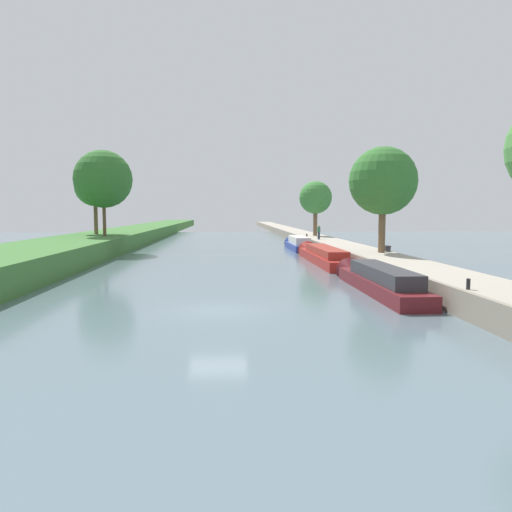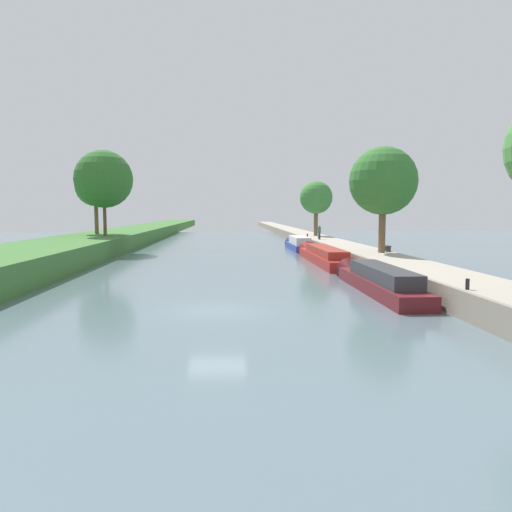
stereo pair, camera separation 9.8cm
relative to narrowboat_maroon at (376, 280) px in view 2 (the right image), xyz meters
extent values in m
plane|color=slate|center=(-8.50, -4.78, -0.59)|extent=(160.00, 160.00, 0.00)
cube|color=#A89E8E|center=(3.32, -4.78, -0.04)|extent=(3.67, 260.00, 1.10)
cube|color=gray|center=(1.36, -4.78, -0.02)|extent=(0.25, 260.00, 1.15)
cube|color=maroon|center=(0.00, -0.58, -0.23)|extent=(1.81, 10.87, 0.73)
cube|color=#333338|center=(0.00, -1.12, 0.49)|extent=(1.49, 7.61, 0.72)
cone|color=maroon|center=(0.00, 5.40, -0.23)|extent=(1.72, 1.09, 1.72)
cube|color=maroon|center=(-0.01, 14.19, -0.22)|extent=(2.00, 13.96, 0.75)
cube|color=maroon|center=(-0.01, 13.49, 0.46)|extent=(1.64, 9.77, 0.61)
cone|color=maroon|center=(-0.01, 21.77, -0.22)|extent=(1.90, 1.20, 1.90)
cube|color=#283D93|center=(-0.06, 28.04, -0.25)|extent=(1.92, 9.10, 0.69)
cube|color=silver|center=(-0.06, 27.59, 0.51)|extent=(1.57, 6.37, 0.83)
cone|color=#283D93|center=(-0.06, 33.17, -0.25)|extent=(1.82, 1.15, 1.82)
cylinder|color=brown|center=(3.94, 11.28, 2.56)|extent=(0.53, 0.53, 4.11)
sphere|color=#33702D|center=(3.94, 11.28, 6.05)|extent=(5.23, 5.23, 5.23)
cylinder|color=brown|center=(3.54, 37.32, 2.43)|extent=(0.54, 0.54, 3.86)
sphere|color=#3D7F38|center=(3.54, 37.32, 5.54)|extent=(4.30, 4.30, 4.30)
cylinder|color=brown|center=(-23.07, 30.48, 3.22)|extent=(0.44, 0.44, 4.17)
sphere|color=#387533|center=(-23.07, 30.48, 6.55)|extent=(4.52, 4.52, 4.52)
cylinder|color=brown|center=(-20.87, 25.53, 3.27)|extent=(0.34, 0.34, 4.27)
sphere|color=#2D6628|center=(-20.87, 25.53, 7.04)|extent=(5.95, 5.95, 5.95)
cylinder|color=#282D42|center=(2.41, 28.92, 0.92)|extent=(0.26, 0.26, 0.82)
cylinder|color=#286647|center=(2.41, 28.92, 1.64)|extent=(0.34, 0.34, 0.62)
sphere|color=tan|center=(2.41, 28.92, 2.06)|extent=(0.22, 0.22, 0.22)
cylinder|color=black|center=(1.78, -6.41, 0.73)|extent=(0.16, 0.16, 0.45)
cylinder|color=black|center=(1.78, 33.40, 0.73)|extent=(0.16, 0.16, 0.45)
cube|color=#333338|center=(4.70, 11.93, 0.71)|extent=(0.40, 0.08, 0.41)
cube|color=#333338|center=(4.70, 13.13, 0.71)|extent=(0.40, 0.08, 0.41)
cube|color=#38383D|center=(4.70, 12.53, 0.95)|extent=(0.44, 1.50, 0.06)
camera|label=1|loc=(-8.08, -25.21, 3.69)|focal=33.51mm
camera|label=2|loc=(-7.98, -25.22, 3.69)|focal=33.51mm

